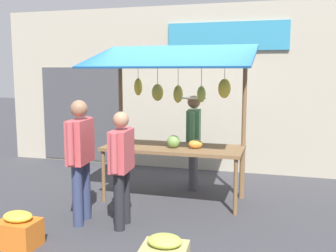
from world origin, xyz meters
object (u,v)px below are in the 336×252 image
object	(u,v)px
market_stall	(174,105)
produce_crate_side	(19,230)
shopper_with_shopping_bag	(122,162)
shopper_with_ponytail	(80,152)
vendor_with_sunhat	(194,134)

from	to	relation	value
market_stall	produce_crate_side	xyz separation A→B (m)	(1.31, 2.19, -1.34)
shopper_with_shopping_bag	shopper_with_ponytail	bearing A→B (deg)	86.71
market_stall	vendor_with_sunhat	size ratio (longest dim) A/B	1.51
market_stall	shopper_with_ponytail	size ratio (longest dim) A/B	1.48
vendor_with_sunhat	shopper_with_ponytail	xyz separation A→B (m)	(1.12, 2.01, 0.01)
shopper_with_shopping_bag	produce_crate_side	distance (m)	1.49
shopper_with_ponytail	market_stall	bearing A→B (deg)	-42.58
market_stall	shopper_with_shopping_bag	world-z (taller)	market_stall
vendor_with_sunhat	shopper_with_shopping_bag	world-z (taller)	vendor_with_sunhat
produce_crate_side	market_stall	bearing A→B (deg)	-120.85
market_stall	shopper_with_ponytail	distance (m)	1.70
market_stall	shopper_with_shopping_bag	size ratio (longest dim) A/B	1.61
shopper_with_ponytail	shopper_with_shopping_bag	xyz separation A→B (m)	(-0.59, -0.01, -0.10)
vendor_with_sunhat	shopper_with_ponytail	size ratio (longest dim) A/B	0.98
shopper_with_ponytail	produce_crate_side	distance (m)	1.25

